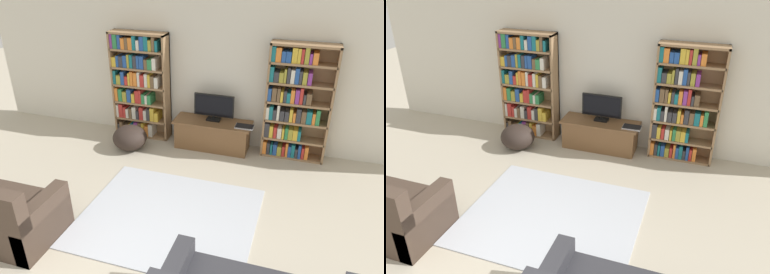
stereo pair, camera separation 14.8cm
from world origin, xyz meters
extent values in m
cube|color=silver|center=(0.00, 4.23, 1.30)|extent=(8.80, 0.06, 2.60)
cube|color=#93704C|center=(-1.81, 4.03, 0.97)|extent=(0.04, 0.30, 1.94)
cube|color=#93704C|center=(-0.81, 4.03, 0.97)|extent=(0.04, 0.30, 1.94)
cube|color=#93704C|center=(-1.31, 4.16, 0.97)|extent=(1.04, 0.04, 1.94)
cube|color=#93704C|center=(-1.31, 4.03, 1.92)|extent=(1.04, 0.30, 0.04)
cube|color=#93704C|center=(-1.31, 4.03, 0.02)|extent=(1.00, 0.30, 0.04)
cube|color=#333338|center=(-1.78, 4.02, 0.12)|extent=(0.04, 0.24, 0.17)
cube|color=brown|center=(-1.72, 4.02, 0.14)|extent=(0.06, 0.24, 0.22)
cube|color=brown|center=(-1.64, 4.02, 0.12)|extent=(0.07, 0.24, 0.17)
cube|color=gold|center=(-1.57, 4.02, 0.12)|extent=(0.05, 0.24, 0.17)
cube|color=#196B75|center=(-1.50, 4.02, 0.14)|extent=(0.07, 0.24, 0.20)
cube|color=#7F338C|center=(-1.42, 4.02, 0.16)|extent=(0.08, 0.24, 0.24)
cube|color=brown|center=(-1.35, 4.02, 0.15)|extent=(0.06, 0.24, 0.24)
cube|color=gold|center=(-1.28, 4.02, 0.16)|extent=(0.06, 0.24, 0.24)
cube|color=orange|center=(-1.21, 4.02, 0.13)|extent=(0.08, 0.24, 0.19)
cube|color=silver|center=(-1.13, 4.02, 0.15)|extent=(0.08, 0.24, 0.23)
cube|color=#93704C|center=(-1.31, 4.03, 0.34)|extent=(1.00, 0.30, 0.04)
cube|color=silver|center=(-1.77, 4.02, 0.48)|extent=(0.05, 0.24, 0.24)
cube|color=#B72D28|center=(-1.70, 4.02, 0.49)|extent=(0.08, 0.24, 0.26)
cube|color=#B72D28|center=(-1.63, 4.02, 0.46)|extent=(0.05, 0.24, 0.20)
cube|color=silver|center=(-1.57, 4.02, 0.45)|extent=(0.05, 0.24, 0.17)
cube|color=brown|center=(-1.51, 4.02, 0.45)|extent=(0.06, 0.24, 0.19)
cube|color=silver|center=(-1.44, 4.02, 0.47)|extent=(0.08, 0.24, 0.23)
cube|color=#333338|center=(-1.37, 4.02, 0.44)|extent=(0.06, 0.24, 0.16)
cube|color=#B72D28|center=(-1.29, 4.02, 0.48)|extent=(0.08, 0.24, 0.24)
cube|color=silver|center=(-1.22, 4.02, 0.45)|extent=(0.06, 0.24, 0.19)
cube|color=#333338|center=(-1.15, 4.02, 0.47)|extent=(0.06, 0.24, 0.22)
cube|color=gold|center=(-1.08, 4.02, 0.48)|extent=(0.08, 0.24, 0.25)
cube|color=gold|center=(-1.00, 4.02, 0.44)|extent=(0.07, 0.24, 0.17)
cube|color=#93704C|center=(-1.31, 4.03, 0.66)|extent=(1.00, 0.30, 0.04)
cube|color=orange|center=(-1.76, 4.02, 0.80)|extent=(0.06, 0.24, 0.24)
cube|color=#2D7F47|center=(-1.69, 4.02, 0.80)|extent=(0.07, 0.24, 0.23)
cube|color=#9E9333|center=(-1.60, 4.02, 0.77)|extent=(0.08, 0.24, 0.19)
cube|color=#234C99|center=(-1.51, 4.02, 0.80)|extent=(0.08, 0.24, 0.24)
cube|color=gold|center=(-1.43, 4.02, 0.76)|extent=(0.06, 0.24, 0.17)
cube|color=#B72D28|center=(-1.35, 4.02, 0.80)|extent=(0.08, 0.24, 0.23)
cube|color=#B72D28|center=(-1.29, 4.02, 0.81)|extent=(0.04, 0.24, 0.25)
cube|color=#2D7F47|center=(-1.24, 4.02, 0.77)|extent=(0.06, 0.24, 0.18)
cube|color=silver|center=(-1.18, 4.02, 0.76)|extent=(0.05, 0.24, 0.16)
cube|color=#2D7F47|center=(-1.12, 4.02, 0.77)|extent=(0.07, 0.24, 0.17)
cube|color=#93704C|center=(-1.31, 4.03, 0.99)|extent=(1.00, 0.30, 0.04)
cube|color=#196B75|center=(-1.77, 4.02, 1.12)|extent=(0.05, 0.24, 0.24)
cube|color=#9E9333|center=(-1.69, 4.02, 1.09)|extent=(0.08, 0.24, 0.17)
cube|color=#234C99|center=(-1.61, 4.02, 1.12)|extent=(0.07, 0.24, 0.24)
cube|color=#B72D28|center=(-1.54, 4.02, 1.08)|extent=(0.06, 0.24, 0.16)
cube|color=gold|center=(-1.49, 4.02, 1.12)|extent=(0.04, 0.24, 0.22)
cube|color=orange|center=(-1.44, 4.02, 1.13)|extent=(0.05, 0.24, 0.26)
cube|color=orange|center=(-1.37, 4.02, 1.12)|extent=(0.07, 0.24, 0.24)
cube|color=silver|center=(-1.30, 4.02, 1.13)|extent=(0.05, 0.24, 0.26)
cube|color=#B72D28|center=(-1.23, 4.02, 1.11)|extent=(0.08, 0.24, 0.21)
cube|color=silver|center=(-1.16, 4.02, 1.12)|extent=(0.06, 0.24, 0.24)
cube|color=gold|center=(-1.10, 4.02, 1.12)|extent=(0.05, 0.24, 0.23)
cube|color=brown|center=(-1.04, 4.02, 1.11)|extent=(0.06, 0.24, 0.21)
cube|color=silver|center=(-0.97, 4.02, 1.10)|extent=(0.07, 0.24, 0.20)
cube|color=#93704C|center=(-1.31, 4.03, 1.31)|extent=(1.00, 0.30, 0.04)
cube|color=gold|center=(-1.75, 4.02, 1.41)|extent=(0.08, 0.24, 0.17)
cube|color=#234C99|center=(-1.68, 4.02, 1.42)|extent=(0.05, 0.24, 0.19)
cube|color=#333338|center=(-1.62, 4.02, 1.42)|extent=(0.07, 0.24, 0.19)
cube|color=#234C99|center=(-1.54, 4.02, 1.43)|extent=(0.07, 0.24, 0.21)
cube|color=#9E9333|center=(-1.48, 4.02, 1.44)|extent=(0.04, 0.24, 0.23)
cube|color=#196B75|center=(-1.42, 4.02, 1.44)|extent=(0.05, 0.24, 0.23)
cube|color=#333338|center=(-1.35, 4.02, 1.44)|extent=(0.06, 0.24, 0.22)
cube|color=#234C99|center=(-1.29, 4.02, 1.44)|extent=(0.05, 0.24, 0.22)
cube|color=#234C99|center=(-1.22, 4.02, 1.44)|extent=(0.08, 0.24, 0.23)
cube|color=brown|center=(-1.15, 4.02, 1.41)|extent=(0.06, 0.24, 0.18)
cube|color=#2D7F47|center=(-1.07, 4.02, 1.42)|extent=(0.08, 0.24, 0.18)
cube|color=silver|center=(-0.99, 4.02, 1.43)|extent=(0.07, 0.24, 0.21)
cube|color=#93704C|center=(-1.31, 4.03, 1.63)|extent=(1.00, 0.30, 0.04)
cube|color=#7F338C|center=(-1.77, 4.02, 1.77)|extent=(0.05, 0.24, 0.24)
cube|color=#2D7F47|center=(-1.70, 4.02, 1.77)|extent=(0.08, 0.24, 0.24)
cube|color=#234C99|center=(-1.62, 4.02, 1.77)|extent=(0.05, 0.24, 0.24)
cube|color=orange|center=(-1.55, 4.02, 1.74)|extent=(0.07, 0.24, 0.19)
cube|color=brown|center=(-1.49, 4.02, 1.75)|extent=(0.05, 0.24, 0.20)
cube|color=orange|center=(-1.42, 4.02, 1.75)|extent=(0.08, 0.24, 0.20)
cube|color=#196B75|center=(-1.34, 4.02, 1.77)|extent=(0.06, 0.24, 0.24)
cube|color=silver|center=(-1.28, 4.02, 1.73)|extent=(0.06, 0.24, 0.17)
cube|color=#234C99|center=(-1.20, 4.02, 1.77)|extent=(0.07, 0.24, 0.24)
cube|color=#196B75|center=(-1.12, 4.02, 1.77)|extent=(0.08, 0.24, 0.25)
cube|color=#9E9333|center=(-1.05, 4.02, 1.74)|extent=(0.06, 0.24, 0.19)
cube|color=brown|center=(-0.99, 4.02, 1.77)|extent=(0.05, 0.24, 0.24)
cube|color=#196B75|center=(-0.93, 4.02, 1.74)|extent=(0.05, 0.24, 0.18)
cube|color=#93704C|center=(0.95, 4.03, 0.97)|extent=(0.04, 0.30, 1.94)
cube|color=#93704C|center=(1.95, 4.03, 0.97)|extent=(0.04, 0.30, 1.94)
cube|color=#93704C|center=(1.45, 4.16, 0.97)|extent=(1.04, 0.04, 1.94)
cube|color=#93704C|center=(1.45, 4.03, 1.92)|extent=(1.04, 0.30, 0.04)
cube|color=#93704C|center=(1.45, 4.03, 0.02)|extent=(1.00, 0.30, 0.04)
cube|color=orange|center=(1.00, 4.02, 0.15)|extent=(0.06, 0.24, 0.22)
cube|color=#333338|center=(1.06, 4.02, 0.14)|extent=(0.05, 0.24, 0.21)
cube|color=#196B75|center=(1.11, 4.02, 0.13)|extent=(0.04, 0.24, 0.19)
cube|color=#234C99|center=(1.17, 4.02, 0.13)|extent=(0.06, 0.24, 0.20)
cube|color=#9E9333|center=(1.25, 4.02, 0.12)|extent=(0.07, 0.24, 0.17)
cube|color=#B72D28|center=(1.31, 4.02, 0.12)|extent=(0.05, 0.24, 0.18)
cube|color=orange|center=(1.37, 4.02, 0.16)|extent=(0.04, 0.24, 0.24)
cube|color=#234C99|center=(1.41, 4.02, 0.14)|extent=(0.05, 0.24, 0.20)
cube|color=#196B75|center=(1.47, 4.02, 0.15)|extent=(0.06, 0.24, 0.23)
cube|color=#333338|center=(1.53, 4.02, 0.12)|extent=(0.04, 0.24, 0.17)
cube|color=#234C99|center=(1.58, 4.02, 0.15)|extent=(0.04, 0.24, 0.24)
cube|color=#B72D28|center=(1.63, 4.02, 0.14)|extent=(0.04, 0.24, 0.20)
cube|color=orange|center=(1.69, 4.02, 0.15)|extent=(0.06, 0.24, 0.23)
cube|color=#93704C|center=(1.45, 4.03, 0.34)|extent=(1.00, 0.30, 0.04)
cube|color=#333338|center=(1.01, 4.02, 0.48)|extent=(0.08, 0.24, 0.25)
cube|color=gold|center=(1.08, 4.02, 0.46)|extent=(0.06, 0.24, 0.21)
cube|color=#B72D28|center=(1.15, 4.02, 0.46)|extent=(0.05, 0.24, 0.19)
cube|color=silver|center=(1.22, 4.02, 0.45)|extent=(0.07, 0.24, 0.19)
cube|color=gold|center=(1.28, 4.02, 0.45)|extent=(0.04, 0.24, 0.18)
cube|color=#2D7F47|center=(1.33, 4.02, 0.46)|extent=(0.05, 0.24, 0.20)
cube|color=#9E9333|center=(1.39, 4.02, 0.45)|extent=(0.07, 0.24, 0.19)
cube|color=gold|center=(1.47, 4.02, 0.45)|extent=(0.08, 0.24, 0.18)
cube|color=#196B75|center=(1.54, 4.02, 0.45)|extent=(0.05, 0.24, 0.18)
cube|color=#93704C|center=(1.45, 4.03, 0.66)|extent=(1.00, 0.30, 0.04)
cube|color=silver|center=(0.99, 4.02, 0.79)|extent=(0.05, 0.24, 0.21)
cube|color=#196B75|center=(1.05, 4.02, 0.80)|extent=(0.06, 0.24, 0.23)
cube|color=#333338|center=(1.11, 4.02, 0.77)|extent=(0.06, 0.24, 0.18)
cube|color=silver|center=(1.16, 4.02, 0.81)|extent=(0.04, 0.24, 0.26)
cube|color=#333338|center=(1.23, 4.02, 0.77)|extent=(0.07, 0.24, 0.17)
cube|color=#333338|center=(1.30, 4.02, 0.77)|extent=(0.07, 0.24, 0.17)
cube|color=gold|center=(1.37, 4.02, 0.79)|extent=(0.05, 0.24, 0.22)
cube|color=orange|center=(1.42, 4.02, 0.76)|extent=(0.04, 0.24, 0.16)
cube|color=#333338|center=(1.49, 4.02, 0.80)|extent=(0.07, 0.24, 0.23)
cube|color=brown|center=(1.57, 4.02, 0.78)|extent=(0.07, 0.24, 0.20)
cube|color=#196B75|center=(1.65, 4.02, 0.79)|extent=(0.08, 0.24, 0.21)
cube|color=orange|center=(1.72, 4.02, 0.78)|extent=(0.05, 0.24, 0.19)
cube|color=#2D7F47|center=(1.78, 4.02, 0.81)|extent=(0.06, 0.24, 0.25)
cube|color=#93704C|center=(1.45, 4.03, 0.99)|extent=(1.00, 0.30, 0.04)
cube|color=#234C99|center=(1.00, 4.02, 1.11)|extent=(0.06, 0.24, 0.21)
cube|color=brown|center=(1.07, 4.02, 1.12)|extent=(0.07, 0.24, 0.22)
cube|color=brown|center=(1.14, 4.02, 1.11)|extent=(0.05, 0.24, 0.22)
cube|color=gold|center=(1.19, 4.02, 1.09)|extent=(0.04, 0.24, 0.18)
cube|color=#333338|center=(1.24, 4.02, 1.10)|extent=(0.04, 0.24, 0.19)
cube|color=#196B75|center=(1.29, 4.02, 1.09)|extent=(0.05, 0.24, 0.17)
cube|color=orange|center=(1.36, 4.02, 1.11)|extent=(0.06, 0.24, 0.22)
cube|color=#7F338C|center=(1.43, 4.02, 1.12)|extent=(0.06, 0.24, 0.23)
cube|color=#B72D28|center=(1.49, 4.02, 1.13)|extent=(0.05, 0.24, 0.26)
cube|color=#333338|center=(1.54, 4.02, 1.09)|extent=(0.04, 0.24, 0.16)
cube|color=brown|center=(1.61, 4.02, 1.10)|extent=(0.08, 0.24, 0.19)
cube|color=#93704C|center=(1.45, 4.03, 1.31)|extent=(1.00, 0.30, 0.04)
cube|color=#196B75|center=(1.00, 4.02, 1.45)|extent=(0.06, 0.24, 0.24)
cube|color=#333338|center=(1.07, 4.02, 1.41)|extent=(0.08, 0.24, 0.16)
cube|color=#9E9333|center=(1.15, 4.02, 1.41)|extent=(0.07, 0.24, 0.16)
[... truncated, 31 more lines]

